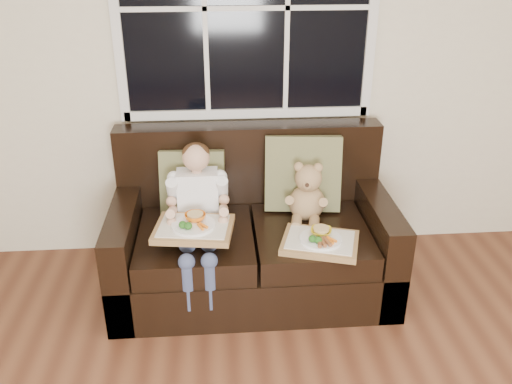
{
  "coord_description": "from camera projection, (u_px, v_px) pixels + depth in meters",
  "views": [
    {
      "loc": [
        -0.44,
        -0.93,
        2.07
      ],
      "look_at": [
        -0.23,
        1.85,
        0.72
      ],
      "focal_mm": 38.0,
      "sensor_mm": 36.0,
      "label": 1
    }
  ],
  "objects": [
    {
      "name": "room_walls",
      "position": [
        442.0,
        197.0,
        1.07
      ],
      "size": [
        4.52,
        5.02,
        2.71
      ],
      "color": "beige",
      "rests_on": "ground"
    },
    {
      "name": "window_back",
      "position": [
        246.0,
        8.0,
        3.26
      ],
      "size": [
        1.62,
        0.04,
        1.37
      ],
      "color": "black",
      "rests_on": "room_walls"
    },
    {
      "name": "loveseat",
      "position": [
        252.0,
        239.0,
        3.43
      ],
      "size": [
        1.7,
        0.92,
        0.96
      ],
      "color": "black",
      "rests_on": "ground"
    },
    {
      "name": "pillow_left",
      "position": [
        193.0,
        182.0,
        3.39
      ],
      "size": [
        0.41,
        0.21,
        0.41
      ],
      "rotation": [
        -0.21,
        0.0,
        -0.07
      ],
      "color": "olive",
      "rests_on": "loveseat"
    },
    {
      "name": "pillow_right",
      "position": [
        303.0,
        173.0,
        3.42
      ],
      "size": [
        0.5,
        0.26,
        0.49
      ],
      "rotation": [
        -0.21,
        0.0,
        -0.1
      ],
      "color": "olive",
      "rests_on": "loveseat"
    },
    {
      "name": "child",
      "position": [
        198.0,
        204.0,
        3.16
      ],
      "size": [
        0.35,
        0.59,
        0.8
      ],
      "color": "white",
      "rests_on": "loveseat"
    },
    {
      "name": "teddy_bear",
      "position": [
        307.0,
        196.0,
        3.31
      ],
      "size": [
        0.26,
        0.31,
        0.39
      ],
      "rotation": [
        0.0,
        0.0,
        -0.21
      ],
      "color": "#9F8254",
      "rests_on": "loveseat"
    },
    {
      "name": "tray_left",
      "position": [
        194.0,
        227.0,
        3.03
      ],
      "size": [
        0.47,
        0.39,
        0.1
      ],
      "rotation": [
        0.0,
        0.0,
        -0.15
      ],
      "color": "#AA7D4D",
      "rests_on": "child"
    },
    {
      "name": "tray_right",
      "position": [
        320.0,
        241.0,
        3.08
      ],
      "size": [
        0.5,
        0.43,
        0.1
      ],
      "rotation": [
        0.0,
        0.0,
        -0.3
      ],
      "color": "#AA7D4D",
      "rests_on": "loveseat"
    }
  ]
}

